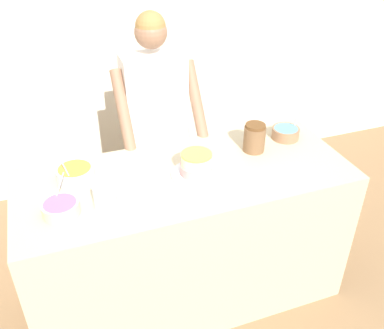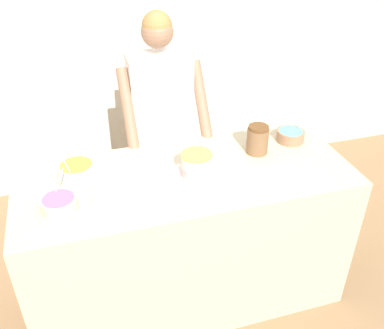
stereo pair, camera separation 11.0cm
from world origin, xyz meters
name	(u,v)px [view 1 (the left image)]	position (x,y,z in m)	size (l,w,h in m)	color
wall_back	(123,37)	(0.00, 1.88, 1.30)	(10.00, 0.05, 2.60)	beige
counter	(187,237)	(0.00, 0.38, 0.47)	(1.88, 0.77, 0.94)	#C6B793
person_baker	(155,114)	(0.01, 1.05, 1.01)	(0.55, 0.47, 1.68)	#2D2D38
cake	(196,165)	(0.05, 0.36, 1.00)	(0.29, 0.29, 0.14)	silver
frosting_bowl_orange	(75,173)	(-0.58, 0.55, 0.98)	(0.21, 0.21, 0.15)	silver
frosting_bowl_blue	(286,133)	(0.73, 0.56, 0.98)	(0.17, 0.17, 0.20)	#936B4C
frosting_bowl_purple	(61,208)	(-0.69, 0.27, 0.98)	(0.18, 0.18, 0.20)	beige
drinking_glass	(100,197)	(-0.49, 0.26, 1.00)	(0.07, 0.07, 0.12)	silver
ceramic_plate	(138,194)	(-0.30, 0.29, 0.95)	(0.22, 0.22, 0.01)	silver
stoneware_jar	(254,138)	(0.47, 0.49, 1.03)	(0.13, 0.13, 0.18)	brown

